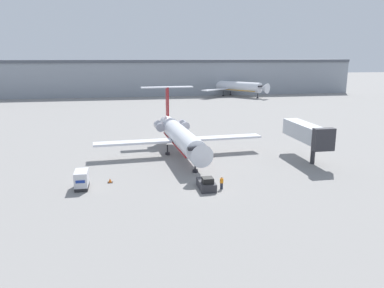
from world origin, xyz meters
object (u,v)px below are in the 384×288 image
at_px(pushback_tug, 206,184).
at_px(worker_near_tug, 222,183).
at_px(traffic_cone_left, 110,181).
at_px(jet_bridge, 307,133).
at_px(airplane_parked_far_left, 229,86).
at_px(luggage_cart, 82,180).
at_px(airplane_main, 180,136).

bearing_deg(pushback_tug, worker_near_tug, -14.02).
bearing_deg(traffic_cone_left, jet_bridge, 10.56).
bearing_deg(airplane_parked_far_left, pushback_tug, -107.45).
height_order(airplane_parked_far_left, jet_bridge, airplane_parked_far_left).
bearing_deg(pushback_tug, jet_bridge, 28.91).
bearing_deg(traffic_cone_left, luggage_cart, -154.62).
xyz_separation_m(airplane_main, jet_bridge, (19.64, -6.62, 1.06)).
bearing_deg(airplane_parked_far_left, airplane_main, -110.85).
relative_size(airplane_main, traffic_cone_left, 43.14).
bearing_deg(worker_near_tug, luggage_cart, 168.80).
bearing_deg(traffic_cone_left, airplane_parked_far_left, 65.98).
xyz_separation_m(luggage_cart, worker_near_tug, (17.52, -3.47, -0.30)).
xyz_separation_m(airplane_parked_far_left, jet_bridge, (-15.15, -97.95, 0.38)).
height_order(pushback_tug, traffic_cone_left, pushback_tug).
xyz_separation_m(traffic_cone_left, jet_bridge, (31.09, 5.80, 4.17)).
height_order(pushback_tug, luggage_cart, luggage_cart).
relative_size(pushback_tug, airplane_parked_far_left, 0.12).
distance_m(airplane_main, pushback_tug, 17.30).
height_order(traffic_cone_left, airplane_parked_far_left, airplane_parked_far_left).
distance_m(pushback_tug, airplane_parked_far_left, 113.67).
xyz_separation_m(pushback_tug, airplane_parked_far_left, (34.06, 108.39, 3.44)).
xyz_separation_m(airplane_main, luggage_cart, (-14.91, -14.06, -2.23)).
distance_m(worker_near_tug, airplane_parked_far_left, 113.56).
distance_m(luggage_cart, airplane_parked_far_left, 116.56).
bearing_deg(airplane_parked_far_left, luggage_cart, -115.25).
xyz_separation_m(worker_near_tug, airplane_parked_far_left, (32.18, 108.86, 3.20)).
relative_size(luggage_cart, traffic_cone_left, 4.50).
distance_m(luggage_cart, worker_near_tug, 17.87).
bearing_deg(worker_near_tug, traffic_cone_left, 160.00).
height_order(airplane_main, worker_near_tug, airplane_main).
height_order(worker_near_tug, airplane_parked_far_left, airplane_parked_far_left).
bearing_deg(airplane_main, pushback_tug, -87.55).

